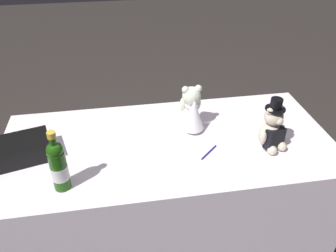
{
  "coord_description": "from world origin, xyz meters",
  "views": [
    {
      "loc": [
        -0.24,
        -1.44,
        1.82
      ],
      "look_at": [
        0.0,
        0.0,
        0.84
      ],
      "focal_mm": 36.91,
      "sensor_mm": 36.0,
      "label": 1
    }
  ],
  "objects_px": {
    "signing_pen": "(209,152)",
    "teddy_bear_bride": "(192,111)",
    "gift_case_black": "(23,149)",
    "teddy_bear_groom": "(273,130)",
    "champagne_bottle": "(58,165)"
  },
  "relations": [
    {
      "from": "teddy_bear_bride",
      "to": "gift_case_black",
      "type": "height_order",
      "value": "teddy_bear_bride"
    },
    {
      "from": "teddy_bear_groom",
      "to": "teddy_bear_bride",
      "type": "height_order",
      "value": "teddy_bear_groom"
    },
    {
      "from": "teddy_bear_groom",
      "to": "champagne_bottle",
      "type": "relative_size",
      "value": 0.94
    },
    {
      "from": "champagne_bottle",
      "to": "signing_pen",
      "type": "xyz_separation_m",
      "value": [
        0.71,
        0.13,
        -0.12
      ]
    },
    {
      "from": "gift_case_black",
      "to": "teddy_bear_bride",
      "type": "bearing_deg",
      "value": 7.86
    },
    {
      "from": "teddy_bear_bride",
      "to": "gift_case_black",
      "type": "bearing_deg",
      "value": -172.14
    },
    {
      "from": "teddy_bear_groom",
      "to": "gift_case_black",
      "type": "distance_m",
      "value": 1.23
    },
    {
      "from": "teddy_bear_bride",
      "to": "signing_pen",
      "type": "height_order",
      "value": "teddy_bear_bride"
    },
    {
      "from": "signing_pen",
      "to": "teddy_bear_bride",
      "type": "bearing_deg",
      "value": 100.1
    },
    {
      "from": "teddy_bear_groom",
      "to": "gift_case_black",
      "type": "height_order",
      "value": "teddy_bear_groom"
    },
    {
      "from": "teddy_bear_groom",
      "to": "teddy_bear_bride",
      "type": "distance_m",
      "value": 0.43
    },
    {
      "from": "signing_pen",
      "to": "gift_case_black",
      "type": "distance_m",
      "value": 0.92
    },
    {
      "from": "teddy_bear_groom",
      "to": "signing_pen",
      "type": "bearing_deg",
      "value": 178.99
    },
    {
      "from": "champagne_bottle",
      "to": "gift_case_black",
      "type": "relative_size",
      "value": 1.01
    },
    {
      "from": "teddy_bear_bride",
      "to": "gift_case_black",
      "type": "relative_size",
      "value": 0.86
    }
  ]
}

